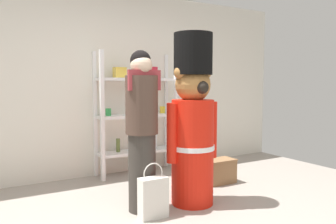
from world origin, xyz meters
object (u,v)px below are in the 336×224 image
at_px(person_shopper, 142,128).
at_px(shopping_bag, 153,197).
at_px(merchandise_shelf, 137,113).
at_px(teddy_bear_guard, 193,123).
at_px(display_crate, 219,171).

relative_size(person_shopper, shopping_bag, 3.02).
bearing_deg(merchandise_shelf, person_shopper, -113.19).
bearing_deg(person_shopper, shopping_bag, -88.07).
bearing_deg(shopping_bag, person_shopper, 91.93).
xyz_separation_m(teddy_bear_guard, shopping_bag, (-0.55, -0.14, -0.67)).
distance_m(merchandise_shelf, shopping_bag, 1.82).
xyz_separation_m(merchandise_shelf, person_shopper, (-0.59, -1.37, -0.03)).
bearing_deg(display_crate, shopping_bag, -155.31).
height_order(person_shopper, display_crate, person_shopper).
distance_m(person_shopper, display_crate, 1.51).
xyz_separation_m(shopping_bag, display_crate, (1.28, 0.59, -0.05)).
bearing_deg(merchandise_shelf, shopping_bag, -109.97).
xyz_separation_m(merchandise_shelf, teddy_bear_guard, (-0.03, -1.45, 0.00)).
xyz_separation_m(merchandise_shelf, display_crate, (0.70, -1.00, -0.72)).
relative_size(merchandise_shelf, shopping_bag, 3.22).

